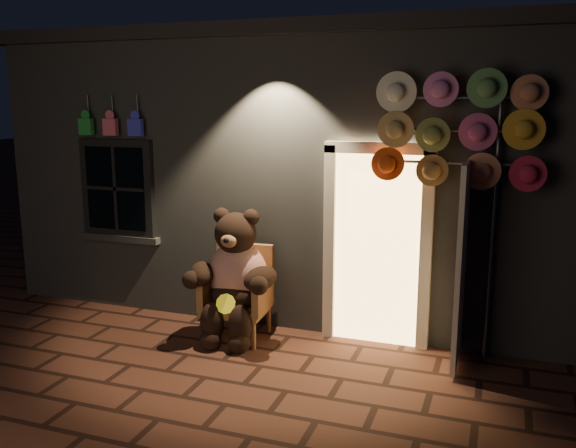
% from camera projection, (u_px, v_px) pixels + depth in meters
% --- Properties ---
extents(ground, '(60.00, 60.00, 0.00)m').
position_uv_depth(ground, '(204.00, 377.00, 5.85)').
color(ground, '#4E291D').
rests_on(ground, ground).
extents(shop_building, '(7.30, 5.95, 3.51)m').
position_uv_depth(shop_building, '(324.00, 160.00, 9.19)').
color(shop_building, slate).
rests_on(shop_building, ground).
extents(wicker_armchair, '(0.74, 0.68, 1.02)m').
position_uv_depth(wicker_armchair, '(239.00, 292.00, 6.83)').
color(wicker_armchair, '#AC7F42').
rests_on(wicker_armchair, ground).
extents(teddy_bear, '(1.08, 0.86, 1.48)m').
position_uv_depth(teddy_bear, '(235.00, 277.00, 6.66)').
color(teddy_bear, red).
rests_on(teddy_bear, ground).
extents(hat_rack, '(1.63, 0.22, 2.87)m').
position_uv_depth(hat_rack, '(458.00, 134.00, 5.86)').
color(hat_rack, '#59595E').
rests_on(hat_rack, ground).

